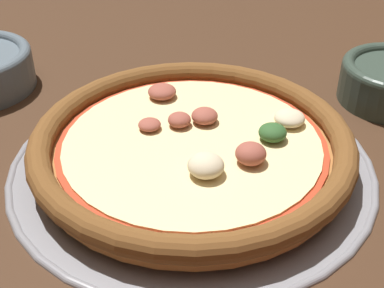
{
  "coord_description": "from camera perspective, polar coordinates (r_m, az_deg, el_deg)",
  "views": [
    {
      "loc": [
        -0.29,
        0.3,
        0.31
      ],
      "look_at": [
        0.0,
        0.0,
        0.02
      ],
      "focal_mm": 50.0,
      "sensor_mm": 36.0,
      "label": 1
    }
  ],
  "objects": [
    {
      "name": "ground_plane",
      "position": [
        0.51,
        0.0,
        -2.23
      ],
      "size": [
        3.0,
        3.0,
        0.0
      ],
      "primitive_type": "plane",
      "color": "#3D2616"
    },
    {
      "name": "pizza_tray",
      "position": [
        0.51,
        0.0,
        -1.9
      ],
      "size": [
        0.35,
        0.35,
        0.01
      ],
      "color": "gray",
      "rests_on": "ground_plane"
    },
    {
      "name": "pizza",
      "position": [
        0.5,
        0.08,
        -0.01
      ],
      "size": [
        0.3,
        0.3,
        0.04
      ],
      "color": "#A86B33",
      "rests_on": "pizza_tray"
    }
  ]
}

